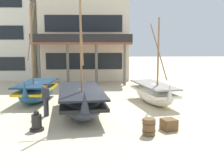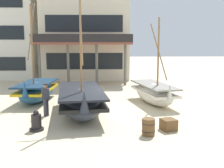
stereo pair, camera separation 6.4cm
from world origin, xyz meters
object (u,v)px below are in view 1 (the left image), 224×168
at_px(fishing_boat_centre_large, 81,100).
at_px(capstan_winch, 37,123).
at_px(fishing_boat_far_right, 37,91).
at_px(cargo_crate, 169,124).
at_px(fisherman_by_hull, 46,100).
at_px(fishing_boat_near_left, 154,93).
at_px(wooden_barrel, 149,127).
at_px(harbor_building_main, 86,26).

distance_m(fishing_boat_centre_large, capstan_winch, 3.09).
height_order(fishing_boat_centre_large, capstan_winch, fishing_boat_centre_large).
height_order(fishing_boat_far_right, cargo_crate, fishing_boat_far_right).
xyz_separation_m(fishing_boat_centre_large, fishing_boat_far_right, (-3.14, 3.24, -0.05)).
distance_m(fisherman_by_hull, capstan_winch, 2.34).
relative_size(fisherman_by_hull, cargo_crate, 2.86).
bearing_deg(fishing_boat_near_left, fishing_boat_far_right, 173.49).
relative_size(fishing_boat_far_right, cargo_crate, 10.50).
bearing_deg(cargo_crate, fisherman_by_hull, 157.47).
distance_m(wooden_barrel, cargo_crate, 1.16).
bearing_deg(cargo_crate, wooden_barrel, -147.08).
bearing_deg(wooden_barrel, harbor_building_main, 101.47).
height_order(capstan_winch, harbor_building_main, harbor_building_main).
distance_m(fisherman_by_hull, cargo_crate, 6.27).
distance_m(fishing_boat_near_left, cargo_crate, 5.10).
distance_m(fishing_boat_near_left, wooden_barrel, 5.84).
bearing_deg(capstan_winch, fishing_boat_near_left, 39.87).
xyz_separation_m(fishing_boat_centre_large, capstan_winch, (-1.68, -2.57, -0.39)).
xyz_separation_m(fisherman_by_hull, cargo_crate, (5.77, -2.39, -0.59)).
xyz_separation_m(fishing_boat_centre_large, fisherman_by_hull, (-1.77, -0.28, 0.09)).
height_order(fishing_boat_near_left, fishing_boat_far_right, fishing_boat_far_right).
bearing_deg(harbor_building_main, fishing_boat_near_left, -68.74).
relative_size(fisherman_by_hull, harbor_building_main, 0.15).
height_order(fishing_boat_centre_large, fisherman_by_hull, fishing_boat_centre_large).
relative_size(fishing_boat_centre_large, wooden_barrel, 10.64).
xyz_separation_m(fishing_boat_near_left, fisherman_by_hull, (-6.03, -2.68, 0.15)).
bearing_deg(cargo_crate, fishing_boat_far_right, 140.32).
bearing_deg(capstan_winch, harbor_building_main, 86.97).
distance_m(fishing_boat_near_left, harbor_building_main, 14.62).
relative_size(fishing_boat_centre_large, fishing_boat_far_right, 1.20).
distance_m(fishing_boat_near_left, fisherman_by_hull, 6.60).
relative_size(fishing_boat_far_right, fisherman_by_hull, 3.67).
xyz_separation_m(fishing_boat_far_right, capstan_winch, (1.46, -5.81, -0.34)).
height_order(fishing_boat_near_left, capstan_winch, fishing_boat_near_left).
xyz_separation_m(fishing_boat_centre_large, harbor_building_main, (-0.74, 15.26, 4.79)).
bearing_deg(fishing_boat_centre_large, wooden_barrel, -47.51).
bearing_deg(harbor_building_main, capstan_winch, -93.03).
height_order(fishing_boat_far_right, fisherman_by_hull, fishing_boat_far_right).
bearing_deg(harbor_building_main, cargo_crate, -75.21).
bearing_deg(fisherman_by_hull, cargo_crate, -22.53).
height_order(fisherman_by_hull, capstan_winch, fisherman_by_hull).
distance_m(fishing_boat_near_left, fishing_boat_centre_large, 4.89).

